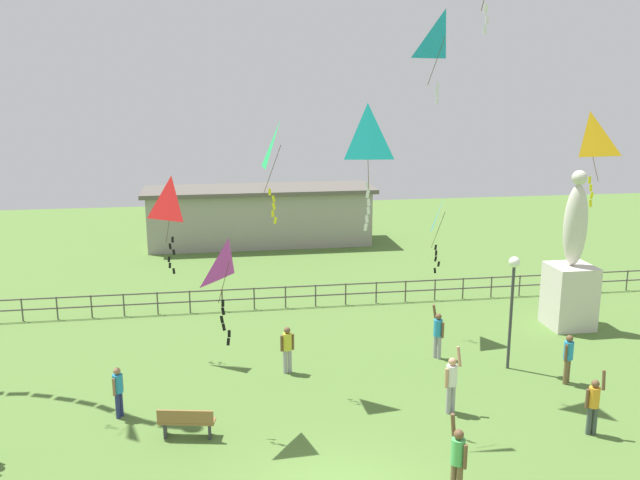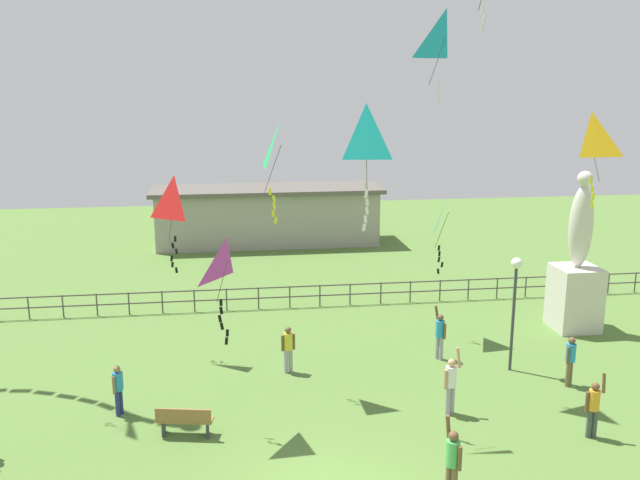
{
  "view_description": "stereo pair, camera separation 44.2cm",
  "coord_description": "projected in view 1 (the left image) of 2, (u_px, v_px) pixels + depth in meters",
  "views": [
    {
      "loc": [
        -2.51,
        -13.2,
        9.22
      ],
      "look_at": [
        0.58,
        6.03,
        4.74
      ],
      "focal_mm": 38.13,
      "sensor_mm": 36.0,
      "label": 1
    },
    {
      "loc": [
        -2.08,
        -13.27,
        9.22
      ],
      "look_at": [
        0.58,
        6.03,
        4.74
      ],
      "focal_mm": 38.13,
      "sensor_mm": 36.0,
      "label": 2
    }
  ],
  "objects": [
    {
      "name": "person_1",
      "position": [
        438.0,
        332.0,
        23.21
      ],
      "size": [
        0.35,
        0.5,
        1.9
      ],
      "color": "#99999E",
      "rests_on": "ground_plane"
    },
    {
      "name": "kite_0",
      "position": [
        445.0,
        214.0,
        24.5
      ],
      "size": [
        0.84,
        1.17,
        2.99
      ],
      "color": "#198CD1"
    },
    {
      "name": "person_0",
      "position": [
        568.0,
        356.0,
        21.26
      ],
      "size": [
        0.4,
        0.34,
        1.61
      ],
      "color": "brown",
      "rests_on": "ground_plane"
    },
    {
      "name": "person_6",
      "position": [
        287.0,
        347.0,
        22.04
      ],
      "size": [
        0.47,
        0.29,
        1.57
      ],
      "color": "#99999E",
      "rests_on": "ground_plane"
    },
    {
      "name": "kite_5",
      "position": [
        367.0,
        136.0,
        17.78
      ],
      "size": [
        0.98,
        0.83,
        3.31
      ],
      "color": "#19B2B2"
    },
    {
      "name": "person_3",
      "position": [
        452.0,
        380.0,
        19.32
      ],
      "size": [
        0.53,
        0.31,
        1.97
      ],
      "color": "#99999E",
      "rests_on": "ground_plane"
    },
    {
      "name": "lamppost",
      "position": [
        513.0,
        286.0,
        21.96
      ],
      "size": [
        0.36,
        0.36,
        3.83
      ],
      "color": "#38383D",
      "rests_on": "ground_plane"
    },
    {
      "name": "person_2",
      "position": [
        458.0,
        458.0,
        15.29
      ],
      "size": [
        0.32,
        0.52,
        2.0
      ],
      "color": "brown",
      "rests_on": "ground_plane"
    },
    {
      "name": "kite_7",
      "position": [
        588.0,
        138.0,
        18.46
      ],
      "size": [
        1.01,
        0.95,
        2.53
      ],
      "color": "yellow"
    },
    {
      "name": "kite_3",
      "position": [
        172.0,
        201.0,
        22.74
      ],
      "size": [
        1.14,
        1.01,
        3.34
      ],
      "color": "red"
    },
    {
      "name": "pavilion_building",
      "position": [
        260.0,
        215.0,
        39.83
      ],
      "size": [
        13.32,
        4.06,
        3.36
      ],
      "color": "gray",
      "rests_on": "ground_plane"
    },
    {
      "name": "statue_monument",
      "position": [
        571.0,
        277.0,
        26.05
      ],
      "size": [
        1.63,
        1.63,
        6.12
      ],
      "color": "beige",
      "rests_on": "ground_plane"
    },
    {
      "name": "waterfront_railing",
      "position": [
        269.0,
        295.0,
        28.44
      ],
      "size": [
        36.05,
        0.06,
        0.95
      ],
      "color": "#4C4742",
      "rests_on": "ground_plane"
    },
    {
      "name": "person_5",
      "position": [
        594.0,
        402.0,
        18.13
      ],
      "size": [
        0.48,
        0.29,
        1.85
      ],
      "color": "#3F4C47",
      "rests_on": "ground_plane"
    },
    {
      "name": "kite_4",
      "position": [
        280.0,
        149.0,
        19.84
      ],
      "size": [
        0.81,
        0.76,
        3.06
      ],
      "color": "#1EB759"
    },
    {
      "name": "kite_2",
      "position": [
        445.0,
        39.0,
        19.15
      ],
      "size": [
        1.05,
        1.27,
        2.57
      ],
      "color": "#198CD1"
    },
    {
      "name": "park_bench",
      "position": [
        186.0,
        422.0,
        18.05
      ],
      "size": [
        1.55,
        0.7,
        0.85
      ],
      "color": "olive",
      "rests_on": "ground_plane"
    },
    {
      "name": "person_7",
      "position": [
        118.0,
        389.0,
        19.09
      ],
      "size": [
        0.28,
        0.41,
        1.5
      ],
      "color": "navy",
      "rests_on": "ground_plane"
    },
    {
      "name": "kite_6",
      "position": [
        229.0,
        265.0,
        17.45
      ],
      "size": [
        0.98,
        1.14,
        2.95
      ],
      "color": "#B22DB2"
    }
  ]
}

